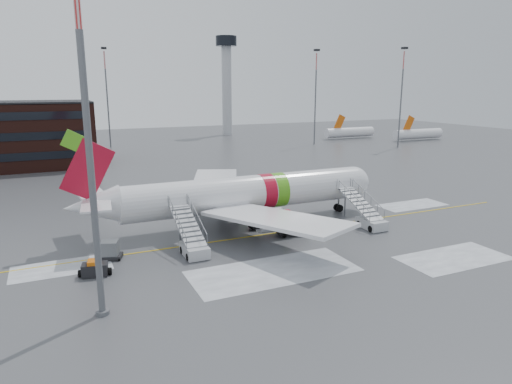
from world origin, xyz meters
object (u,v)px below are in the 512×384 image
uld_container (110,251)px  light_mast_near (88,136)px  pushback_tug (291,227)px  baggage_tractor (95,269)px  airstair_aft (192,242)px  airstair_fwd (368,217)px  airliner (241,194)px

uld_container → light_mast_near: bearing=-99.8°
pushback_tug → baggage_tractor: 19.67m
airstair_aft → uld_container: (-7.07, 1.64, -0.29)m
pushback_tug → baggage_tractor: bearing=-171.9°
airstair_fwd → light_mast_near: (-28.64, -8.72, 10.90)m
airliner → uld_container: (-14.60, -4.90, -2.65)m
airstair_fwd → baggage_tractor: size_ratio=2.88×
airstair_fwd → baggage_tractor: airstair_fwd is taller
pushback_tug → airstair_fwd: bearing=-6.5°
airliner → pushback_tug: (3.28, -5.51, -2.64)m
airliner → uld_container: 15.63m
airliner → baggage_tractor: bearing=-152.9°
pushback_tug → baggage_tractor: pushback_tug is taller
pushback_tug → light_mast_near: light_mast_near is taller
uld_container → airliner: bearing=18.6°
airstair_fwd → airstair_aft: same height
airstair_aft → baggage_tractor: 8.85m
pushback_tug → uld_container: (-17.88, 0.61, -0.01)m
airstair_fwd → pushback_tug: (-8.98, 1.03, -0.28)m
airstair_aft → airliner: bearing=40.9°
airliner → airstair_fwd: 14.09m
airstair_fwd → uld_container: 26.91m
airliner → airstair_fwd: (12.26, -6.54, -2.35)m
airliner → light_mast_near: size_ratio=1.52×
pushback_tug → uld_container: bearing=178.1°
uld_container → pushback_tug: bearing=-1.9°
airstair_fwd → airstair_aft: bearing=180.0°
airstair_aft → light_mast_near: (-8.85, -8.72, 10.90)m
airliner → uld_container: size_ratio=14.66×
pushback_tug → baggage_tractor: (-19.47, -2.78, -0.21)m
light_mast_near → baggage_tractor: bearing=88.5°
airstair_fwd → pushback_tug: airstair_fwd is taller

